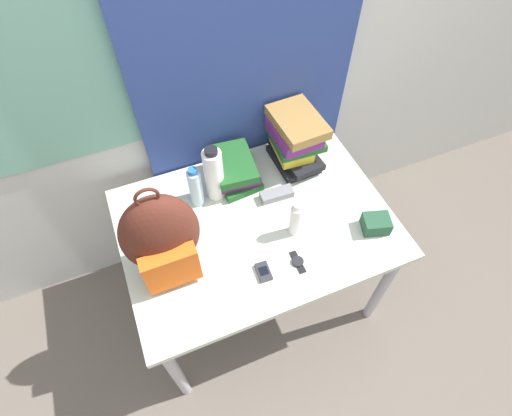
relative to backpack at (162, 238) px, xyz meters
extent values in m
plane|color=#665B51|center=(0.39, -0.35, -0.91)|extent=(12.00, 12.00, 0.00)
cube|color=beige|center=(0.39, 0.56, 0.34)|extent=(6.00, 0.05, 2.50)
cube|color=#75B299|center=(-0.07, 0.53, 0.39)|extent=(1.10, 0.01, 0.80)
cube|color=navy|center=(0.54, 0.51, 0.34)|extent=(0.98, 0.04, 2.50)
cube|color=beige|center=(0.39, 0.06, -0.22)|extent=(1.15, 0.83, 0.03)
cylinder|color=#B2B2B7|center=(-0.13, -0.30, -0.57)|extent=(0.05, 0.05, 0.68)
cylinder|color=#B2B2B7|center=(0.92, -0.30, -0.57)|extent=(0.05, 0.05, 0.68)
cylinder|color=#B2B2B7|center=(-0.13, 0.42, -0.57)|extent=(0.05, 0.05, 0.68)
cylinder|color=#B2B2B7|center=(0.92, 0.42, -0.57)|extent=(0.05, 0.05, 0.68)
ellipsoid|color=#512319|center=(0.00, 0.01, 0.01)|extent=(0.29, 0.17, 0.42)
cube|color=#E05B19|center=(0.00, -0.09, -0.08)|extent=(0.20, 0.06, 0.19)
torus|color=#512319|center=(0.00, 0.01, 0.23)|extent=(0.08, 0.01, 0.08)
cube|color=#1E5623|center=(0.39, 0.33, -0.18)|extent=(0.20, 0.27, 0.04)
cube|color=#6B2370|center=(0.39, 0.32, -0.14)|extent=(0.22, 0.22, 0.04)
cube|color=#1E5623|center=(0.39, 0.33, -0.10)|extent=(0.20, 0.27, 0.04)
cube|color=black|center=(0.69, 0.32, -0.18)|extent=(0.19, 0.25, 0.03)
cube|color=black|center=(0.70, 0.32, -0.15)|extent=(0.18, 0.29, 0.03)
cube|color=yellow|center=(0.68, 0.33, -0.11)|extent=(0.17, 0.22, 0.06)
cube|color=#1E5623|center=(0.70, 0.34, -0.06)|extent=(0.23, 0.24, 0.03)
cube|color=#6B2370|center=(0.69, 0.33, -0.02)|extent=(0.19, 0.24, 0.06)
cube|color=olive|center=(0.70, 0.33, 0.04)|extent=(0.21, 0.28, 0.05)
cylinder|color=silver|center=(0.20, 0.26, -0.10)|extent=(0.06, 0.06, 0.20)
cylinder|color=#286BB7|center=(0.20, 0.26, 0.01)|extent=(0.04, 0.04, 0.02)
cylinder|color=white|center=(0.28, 0.27, -0.07)|extent=(0.08, 0.08, 0.27)
cylinder|color=black|center=(0.28, 0.27, 0.08)|extent=(0.05, 0.05, 0.02)
cylinder|color=white|center=(0.52, -0.05, -0.12)|extent=(0.05, 0.05, 0.17)
cylinder|color=white|center=(0.52, -0.05, -0.02)|extent=(0.03, 0.03, 0.02)
cube|color=#2D2D33|center=(0.33, -0.18, -0.19)|extent=(0.06, 0.09, 0.02)
cube|color=black|center=(0.33, -0.18, -0.18)|extent=(0.04, 0.04, 0.00)
cube|color=gray|center=(0.53, 0.15, -0.18)|extent=(0.15, 0.06, 0.04)
cube|color=#234C33|center=(0.85, -0.16, -0.17)|extent=(0.13, 0.12, 0.07)
cube|color=black|center=(0.48, -0.19, -0.20)|extent=(0.03, 0.10, 0.00)
cylinder|color=#232328|center=(0.48, -0.19, -0.19)|extent=(0.05, 0.05, 0.01)
camera|label=1|loc=(0.03, -0.83, 1.23)|focal=28.00mm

